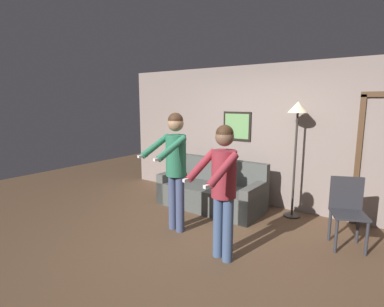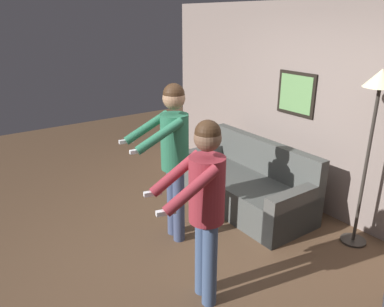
{
  "view_description": "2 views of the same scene",
  "coord_description": "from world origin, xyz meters",
  "px_view_note": "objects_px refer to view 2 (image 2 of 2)",
  "views": [
    {
      "loc": [
        2.11,
        -3.25,
        1.93
      ],
      "look_at": [
        -0.12,
        -0.13,
        1.27
      ],
      "focal_mm": 28.0,
      "sensor_mm": 36.0,
      "label": 1
    },
    {
      "loc": [
        2.58,
        -1.9,
        2.42
      ],
      "look_at": [
        -0.08,
        -0.02,
        1.21
      ],
      "focal_mm": 35.0,
      "sensor_mm": 36.0,
      "label": 2
    }
  ],
  "objects_px": {
    "torchiere_lamp": "(377,102)",
    "person_standing_left": "(173,148)",
    "person_standing_right": "(205,199)",
    "couch": "(245,187)"
  },
  "relations": [
    {
      "from": "torchiere_lamp",
      "to": "person_standing_left",
      "type": "height_order",
      "value": "torchiere_lamp"
    },
    {
      "from": "torchiere_lamp",
      "to": "person_standing_left",
      "type": "xyz_separation_m",
      "value": [
        -1.26,
        -1.6,
        -0.53
      ]
    },
    {
      "from": "torchiere_lamp",
      "to": "person_standing_right",
      "type": "height_order",
      "value": "torchiere_lamp"
    },
    {
      "from": "person_standing_left",
      "to": "couch",
      "type": "bearing_deg",
      "value": 94.42
    },
    {
      "from": "person_standing_right",
      "to": "torchiere_lamp",
      "type": "bearing_deg",
      "value": 82.08
    },
    {
      "from": "couch",
      "to": "torchiere_lamp",
      "type": "relative_size",
      "value": 0.99
    },
    {
      "from": "couch",
      "to": "person_standing_left",
      "type": "xyz_separation_m",
      "value": [
        0.09,
        -1.18,
        0.81
      ]
    },
    {
      "from": "person_standing_right",
      "to": "couch",
      "type": "bearing_deg",
      "value": 125.67
    },
    {
      "from": "torchiere_lamp",
      "to": "person_standing_right",
      "type": "xyz_separation_m",
      "value": [
        -0.27,
        -1.93,
        -0.61
      ]
    },
    {
      "from": "couch",
      "to": "person_standing_left",
      "type": "relative_size",
      "value": 1.07
    }
  ]
}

